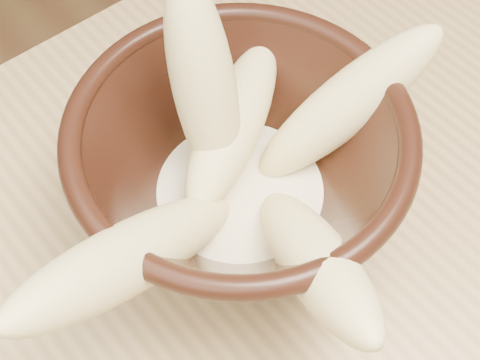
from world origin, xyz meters
name	(u,v)px	position (x,y,z in m)	size (l,w,h in m)	color
bowl	(240,172)	(-0.23, 0.15, 0.82)	(0.21, 0.21, 0.12)	black
milk_puddle	(240,195)	(-0.23, 0.15, 0.79)	(0.12, 0.12, 0.02)	beige
banana_upright	(204,88)	(-0.23, 0.19, 0.86)	(0.04, 0.04, 0.15)	#F8E093
banana_left	(135,254)	(-0.33, 0.13, 0.85)	(0.04, 0.04, 0.19)	#F8E093
banana_right	(346,105)	(-0.16, 0.14, 0.84)	(0.04, 0.04, 0.15)	#F8E093
banana_across	(232,125)	(-0.22, 0.18, 0.83)	(0.04, 0.04, 0.13)	#F8E093
banana_front	(314,260)	(-0.25, 0.07, 0.84)	(0.04, 0.04, 0.16)	#F8E093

